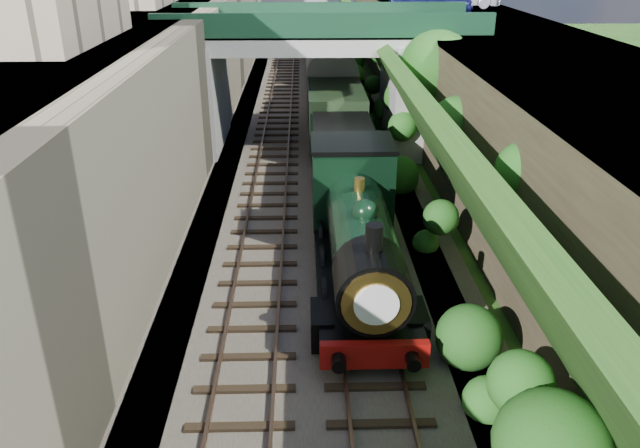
# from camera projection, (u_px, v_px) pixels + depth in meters

# --- Properties ---
(trackbed) EXTENTS (10.00, 90.00, 0.20)m
(trackbed) POSITION_uv_depth(u_px,v_px,m) (314.00, 168.00, 30.54)
(trackbed) COLOR #473F38
(trackbed) RESTS_ON ground
(retaining_wall) EXTENTS (1.00, 90.00, 7.00)m
(retaining_wall) POSITION_uv_depth(u_px,v_px,m) (195.00, 100.00, 29.00)
(retaining_wall) COLOR #756B56
(retaining_wall) RESTS_ON ground
(street_plateau_left) EXTENTS (6.00, 90.00, 7.00)m
(street_plateau_left) POSITION_uv_depth(u_px,v_px,m) (120.00, 101.00, 28.91)
(street_plateau_left) COLOR #262628
(street_plateau_left) RESTS_ON ground
(street_plateau_right) EXTENTS (8.00, 90.00, 6.25)m
(street_plateau_right) POSITION_uv_depth(u_px,v_px,m) (513.00, 106.00, 29.54)
(street_plateau_right) COLOR #262628
(street_plateau_right) RESTS_ON ground
(embankment_slope) EXTENTS (4.62, 90.00, 6.37)m
(embankment_slope) POSITION_uv_depth(u_px,v_px,m) (432.00, 140.00, 26.15)
(embankment_slope) COLOR #1E4714
(embankment_slope) RESTS_ON ground
(track_left) EXTENTS (2.50, 90.00, 0.20)m
(track_left) POSITION_uv_depth(u_px,v_px,m) (273.00, 166.00, 30.43)
(track_left) COLOR black
(track_left) RESTS_ON trackbed
(track_right) EXTENTS (2.50, 90.00, 0.20)m
(track_right) POSITION_uv_depth(u_px,v_px,m) (338.00, 165.00, 30.51)
(track_right) COLOR black
(track_right) RESTS_ON trackbed
(road_bridge) EXTENTS (16.00, 6.40, 7.25)m
(road_bridge) POSITION_uv_depth(u_px,v_px,m) (330.00, 71.00, 32.57)
(road_bridge) COLOR gray
(road_bridge) RESTS_ON ground
(tree) EXTENTS (3.60, 3.80, 6.60)m
(tree) POSITION_uv_depth(u_px,v_px,m) (438.00, 72.00, 29.32)
(tree) COLOR black
(tree) RESTS_ON ground
(car_blue) EXTENTS (5.22, 2.66, 1.70)m
(car_blue) POSITION_uv_depth(u_px,v_px,m) (430.00, 0.00, 36.80)
(car_blue) COLOR #11154E
(car_blue) RESTS_ON street_plateau_right
(locomotive) EXTENTS (3.10, 10.22, 3.83)m
(locomotive) POSITION_uv_depth(u_px,v_px,m) (359.00, 234.00, 19.44)
(locomotive) COLOR black
(locomotive) RESTS_ON trackbed
(tender) EXTENTS (2.70, 6.00, 3.05)m
(tender) POSITION_uv_depth(u_px,v_px,m) (344.00, 166.00, 26.26)
(tender) COLOR black
(tender) RESTS_ON trackbed
(coach_front) EXTENTS (2.90, 18.00, 3.70)m
(coach_front) POSITION_uv_depth(u_px,v_px,m) (331.00, 91.00, 37.56)
(coach_front) COLOR black
(coach_front) RESTS_ON trackbed
(coach_middle) EXTENTS (2.90, 18.00, 3.70)m
(coach_middle) POSITION_uv_depth(u_px,v_px,m) (321.00, 45.00, 54.68)
(coach_middle) COLOR black
(coach_middle) RESTS_ON trackbed
(coach_rear) EXTENTS (2.90, 18.00, 3.70)m
(coach_rear) POSITION_uv_depth(u_px,v_px,m) (316.00, 20.00, 71.81)
(coach_rear) COLOR black
(coach_rear) RESTS_ON trackbed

